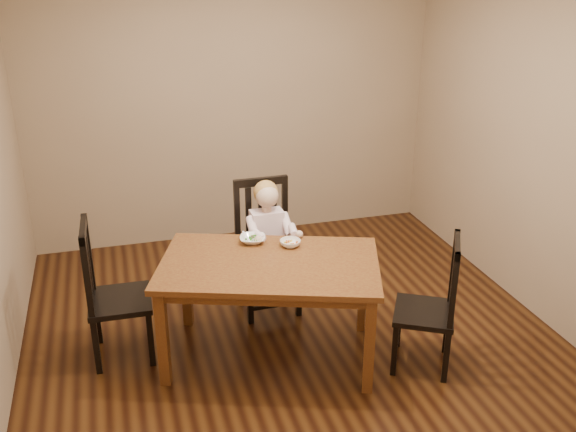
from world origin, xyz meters
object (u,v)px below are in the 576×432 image
object	(u,v)px
dining_table	(269,273)
chair_child	(266,248)
bowl_peas	(253,239)
bowl_veg	(290,243)
chair_left	(111,294)
chair_right	(432,306)
toddler	(268,234)

from	to	relation	value
dining_table	chair_child	distance (m)	0.74
bowl_peas	bowl_veg	distance (m)	0.29
bowl_peas	dining_table	bearing A→B (deg)	-84.20
chair_child	bowl_peas	size ratio (longest dim) A/B	5.73
bowl_veg	chair_left	bearing A→B (deg)	175.67
chair_left	dining_table	bearing A→B (deg)	75.56
chair_child	chair_left	xyz separation A→B (m)	(-1.23, -0.40, -0.01)
chair_child	bowl_veg	xyz separation A→B (m)	(0.06, -0.50, 0.26)
chair_right	bowl_veg	bearing A→B (deg)	82.45
bowl_peas	bowl_veg	xyz separation A→B (m)	(0.25, -0.14, 0.00)
chair_left	chair_child	bearing A→B (deg)	109.61
toddler	bowl_veg	size ratio (longest dim) A/B	3.85
chair_child	bowl_peas	distance (m)	0.48
dining_table	bowl_peas	size ratio (longest dim) A/B	9.18
chair_left	toddler	world-z (taller)	chair_left
chair_child	bowl_peas	bearing A→B (deg)	60.87
dining_table	bowl_peas	xyz separation A→B (m)	(-0.04, 0.35, 0.11)
bowl_veg	chair_right	bearing A→B (deg)	-37.17
dining_table	bowl_peas	world-z (taller)	bowl_peas
chair_child	dining_table	bearing A→B (deg)	76.63
chair_left	chair_right	bearing A→B (deg)	72.51
chair_child	chair_left	size ratio (longest dim) A/B	1.03
chair_right	bowl_peas	size ratio (longest dim) A/B	5.24
toddler	chair_right	bearing A→B (deg)	128.51
chair_child	bowl_veg	size ratio (longest dim) A/B	7.09
dining_table	bowl_peas	distance (m)	0.37
bowl_peas	bowl_veg	world-z (taller)	bowl_veg
chair_right	bowl_peas	xyz separation A→B (m)	(-1.09, 0.78, 0.31)
chair_right	bowl_peas	bearing A→B (deg)	84.02
bowl_peas	chair_child	bearing A→B (deg)	62.03
toddler	chair_left	bearing A→B (deg)	14.60
dining_table	chair_right	xyz separation A→B (m)	(1.05, -0.43, -0.20)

